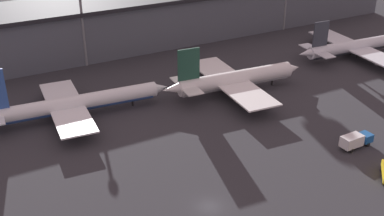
# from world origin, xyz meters

# --- Properties ---
(ground) EXTENTS (600.00, 600.00, 0.00)m
(ground) POSITION_xyz_m (0.00, 0.00, 0.00)
(ground) COLOR #2D2D33
(terminal_building) EXTENTS (237.86, 24.03, 15.50)m
(terminal_building) POSITION_xyz_m (0.00, 83.76, 7.80)
(terminal_building) COLOR #4C515B
(terminal_building) RESTS_ON ground
(airplane_1) EXTENTS (45.76, 29.73, 14.02)m
(airplane_1) POSITION_xyz_m (-10.45, 43.11, 3.18)
(airplane_1) COLOR white
(airplane_1) RESTS_ON ground
(airplane_2) EXTENTS (38.92, 33.87, 13.47)m
(airplane_2) POSITION_xyz_m (28.94, 36.55, 3.54)
(airplane_2) COLOR white
(airplane_2) RESTS_ON ground
(airplane_3) EXTENTS (43.78, 36.09, 12.45)m
(airplane_3) POSITION_xyz_m (76.28, 40.74, 3.20)
(airplane_3) COLOR silver
(airplane_3) RESTS_ON ground
(service_vehicle_2) EXTENTS (7.38, 2.65, 2.97)m
(service_vehicle_2) POSITION_xyz_m (35.70, 2.22, 1.70)
(service_vehicle_2) COLOR #195199
(service_vehicle_2) RESTS_ON ground
(lamp_post_1) EXTENTS (1.80, 1.80, 20.75)m
(lamp_post_1) POSITION_xyz_m (2.14, 72.76, 13.53)
(lamp_post_1) COLOR slate
(lamp_post_1) RESTS_ON ground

